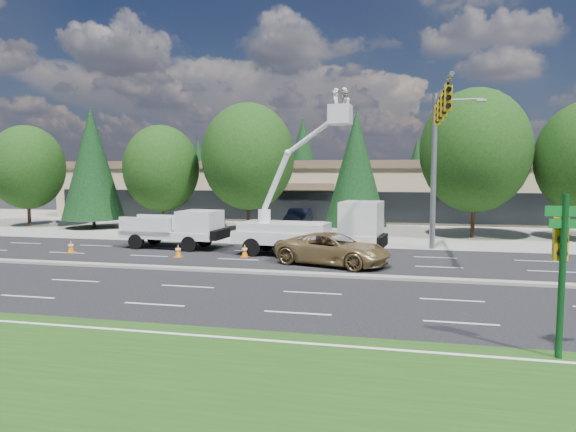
% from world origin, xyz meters
% --- Properties ---
extents(ground, '(140.00, 140.00, 0.00)m').
position_xyz_m(ground, '(0.00, 0.00, 0.00)').
color(ground, black).
rests_on(ground, ground).
extents(concrete_apron, '(140.00, 22.00, 0.01)m').
position_xyz_m(concrete_apron, '(0.00, 20.00, 0.01)').
color(concrete_apron, gray).
rests_on(concrete_apron, ground).
extents(road_median, '(120.00, 0.55, 0.12)m').
position_xyz_m(road_median, '(0.00, 0.00, 0.06)').
color(road_median, gray).
rests_on(road_median, ground).
extents(strip_mall, '(50.40, 15.40, 5.50)m').
position_xyz_m(strip_mall, '(0.00, 29.97, 2.83)').
color(strip_mall, tan).
rests_on(strip_mall, ground).
extents(tree_front_a, '(6.00, 6.00, 8.32)m').
position_xyz_m(tree_front_a, '(-22.00, 15.00, 4.87)').
color(tree_front_a, '#332114').
rests_on(tree_front_a, ground).
extents(tree_front_b, '(4.88, 4.88, 9.61)m').
position_xyz_m(tree_front_b, '(-16.00, 15.00, 5.16)').
color(tree_front_b, '#332114').
rests_on(tree_front_b, ground).
extents(tree_front_c, '(5.84, 5.84, 8.10)m').
position_xyz_m(tree_front_c, '(-10.00, 15.00, 4.74)').
color(tree_front_c, '#332114').
rests_on(tree_front_c, ground).
extents(tree_front_d, '(6.92, 6.92, 9.61)m').
position_xyz_m(tree_front_d, '(-3.00, 15.00, 5.62)').
color(tree_front_d, '#332114').
rests_on(tree_front_d, ground).
extents(tree_front_e, '(4.47, 4.47, 8.81)m').
position_xyz_m(tree_front_e, '(5.00, 15.00, 4.73)').
color(tree_front_e, '#332114').
rests_on(tree_front_e, ground).
extents(tree_front_f, '(7.30, 7.30, 10.13)m').
position_xyz_m(tree_front_f, '(13.00, 15.00, 5.93)').
color(tree_front_f, '#332114').
rests_on(tree_front_f, ground).
extents(tree_back_a, '(4.48, 4.48, 8.83)m').
position_xyz_m(tree_back_a, '(-18.00, 42.00, 4.74)').
color(tree_back_a, '#332114').
rests_on(tree_back_a, ground).
extents(tree_back_b, '(5.73, 5.73, 11.29)m').
position_xyz_m(tree_back_b, '(-4.00, 42.00, 6.06)').
color(tree_back_b, '#332114').
rests_on(tree_back_b, ground).
extents(tree_back_c, '(4.37, 4.37, 8.61)m').
position_xyz_m(tree_back_c, '(10.00, 42.00, 4.62)').
color(tree_back_c, '#332114').
rests_on(tree_back_c, ground).
extents(tree_back_d, '(5.48, 5.48, 10.81)m').
position_xyz_m(tree_back_d, '(22.00, 42.00, 5.80)').
color(tree_back_d, '#332114').
rests_on(tree_back_d, ground).
extents(signal_mast, '(2.76, 10.16, 9.00)m').
position_xyz_m(signal_mast, '(10.03, 7.04, 6.06)').
color(signal_mast, gray).
rests_on(signal_mast, ground).
extents(street_sign_pole, '(0.90, 0.44, 4.00)m').
position_xyz_m(street_sign_pole, '(12.00, -8.40, 2.44)').
color(street_sign_pole, '#0C3916').
rests_on(street_sign_pole, ground).
extents(utility_pickup, '(6.05, 2.68, 2.26)m').
position_xyz_m(utility_pickup, '(-4.65, 6.17, 0.93)').
color(utility_pickup, silver).
rests_on(utility_pickup, ground).
extents(bucket_truck, '(8.08, 3.31, 8.80)m').
position_xyz_m(bucket_truck, '(3.91, 5.00, 1.83)').
color(bucket_truck, silver).
rests_on(bucket_truck, ground).
extents(traffic_cone_a, '(0.40, 0.40, 0.70)m').
position_xyz_m(traffic_cone_a, '(-9.83, 3.33, 0.34)').
color(traffic_cone_a, orange).
rests_on(traffic_cone_a, ground).
extents(traffic_cone_b, '(0.40, 0.40, 0.70)m').
position_xyz_m(traffic_cone_b, '(-3.33, 3.24, 0.34)').
color(traffic_cone_b, orange).
rests_on(traffic_cone_b, ground).
extents(traffic_cone_c, '(0.40, 0.40, 0.70)m').
position_xyz_m(traffic_cone_c, '(0.11, 4.02, 0.34)').
color(traffic_cone_c, orange).
rests_on(traffic_cone_c, ground).
extents(minivan, '(6.08, 4.15, 1.55)m').
position_xyz_m(minivan, '(4.99, 2.80, 0.77)').
color(minivan, '#9D7F4C').
rests_on(minivan, ground).
extents(parked_car_west, '(3.02, 5.02, 1.60)m').
position_xyz_m(parked_car_west, '(-6.69, 17.04, 0.80)').
color(parked_car_west, black).
rests_on(parked_car_west, ground).
extents(parked_car_east, '(1.63, 4.61, 1.52)m').
position_xyz_m(parked_car_east, '(0.00, 19.20, 0.76)').
color(parked_car_east, black).
rests_on(parked_car_east, ground).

